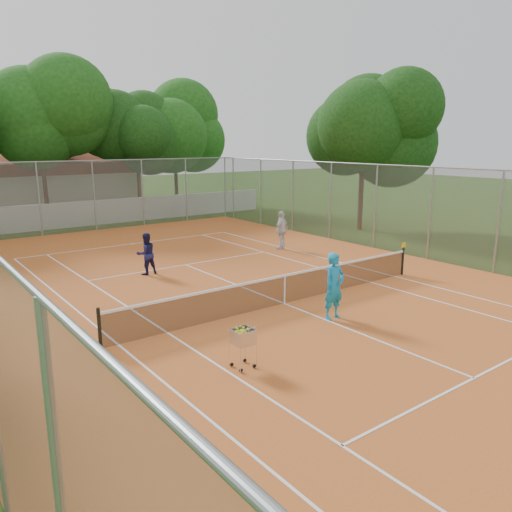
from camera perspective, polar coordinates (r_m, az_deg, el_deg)
ground at (r=15.92m, az=3.26°, el=-5.53°), size 120.00×120.00×0.00m
court_pad at (r=15.92m, az=3.26°, el=-5.50°), size 18.00×34.00×0.02m
court_lines at (r=15.92m, az=3.26°, el=-5.45°), size 10.98×23.78×0.01m
tennis_net at (r=15.77m, az=3.28°, el=-3.77°), size 11.88×0.10×0.98m
perimeter_fence at (r=15.41m, az=3.35°, el=1.54°), size 18.00×34.00×4.00m
boundary_wall at (r=32.33m, az=-19.03°, el=4.60°), size 26.00×0.30×1.50m
clubhouse at (r=41.36m, az=-26.23°, el=7.68°), size 16.40×9.00×4.40m
tropical_trees at (r=34.92m, az=-21.13°, el=12.02°), size 29.00×19.00×10.00m
player_near at (r=14.49m, az=8.92°, el=-3.43°), size 0.72×0.49×1.95m
player_far_left at (r=19.64m, az=-12.45°, el=0.24°), size 0.80×0.63×1.62m
player_far_right at (r=23.80m, az=2.95°, el=2.98°), size 1.16×0.81×1.83m
ball_hopper at (r=11.43m, az=-1.51°, el=-10.32°), size 0.54×0.54×1.01m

